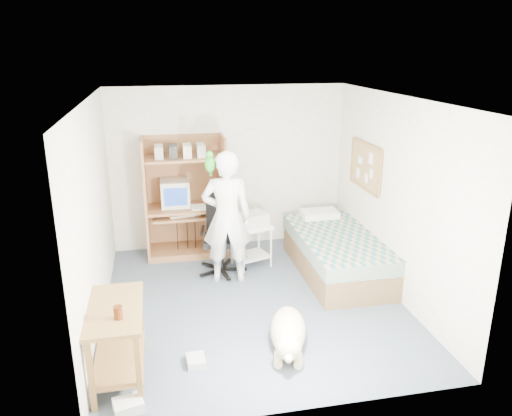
{
  "coord_description": "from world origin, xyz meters",
  "views": [
    {
      "loc": [
        -1.08,
        -5.47,
        3.06
      ],
      "look_at": [
        0.14,
        0.55,
        1.05
      ],
      "focal_mm": 35.0,
      "sensor_mm": 36.0,
      "label": 1
    }
  ],
  "objects_px": {
    "computer_hutch": "(186,202)",
    "side_desk": "(117,332)",
    "dog": "(288,332)",
    "printer_cart": "(251,239)",
    "person": "(227,218)",
    "bed": "(336,253)",
    "office_chair": "(221,245)"
  },
  "relations": [
    {
      "from": "bed",
      "to": "side_desk",
      "type": "distance_m",
      "value": 3.39
    },
    {
      "from": "computer_hutch",
      "to": "dog",
      "type": "height_order",
      "value": "computer_hutch"
    },
    {
      "from": "office_chair",
      "to": "dog",
      "type": "height_order",
      "value": "office_chair"
    },
    {
      "from": "side_desk",
      "to": "office_chair",
      "type": "height_order",
      "value": "office_chair"
    },
    {
      "from": "side_desk",
      "to": "person",
      "type": "bearing_deg",
      "value": 54.92
    },
    {
      "from": "computer_hutch",
      "to": "side_desk",
      "type": "height_order",
      "value": "computer_hutch"
    },
    {
      "from": "computer_hutch",
      "to": "office_chair",
      "type": "xyz_separation_m",
      "value": [
        0.43,
        -0.74,
        -0.44
      ]
    },
    {
      "from": "side_desk",
      "to": "office_chair",
      "type": "bearing_deg",
      "value": 59.66
    },
    {
      "from": "bed",
      "to": "printer_cart",
      "type": "height_order",
      "value": "bed"
    },
    {
      "from": "computer_hutch",
      "to": "bed",
      "type": "distance_m",
      "value": 2.35
    },
    {
      "from": "bed",
      "to": "person",
      "type": "distance_m",
      "value": 1.64
    },
    {
      "from": "dog",
      "to": "printer_cart",
      "type": "distance_m",
      "value": 2.15
    },
    {
      "from": "bed",
      "to": "person",
      "type": "relative_size",
      "value": 1.13
    },
    {
      "from": "computer_hutch",
      "to": "bed",
      "type": "height_order",
      "value": "computer_hutch"
    },
    {
      "from": "side_desk",
      "to": "office_chair",
      "type": "xyz_separation_m",
      "value": [
        1.28,
        2.19,
        -0.11
      ]
    },
    {
      "from": "person",
      "to": "printer_cart",
      "type": "relative_size",
      "value": 2.89
    },
    {
      "from": "person",
      "to": "dog",
      "type": "relative_size",
      "value": 1.56
    },
    {
      "from": "bed",
      "to": "printer_cart",
      "type": "xyz_separation_m",
      "value": [
        -1.12,
        0.46,
        0.12
      ]
    },
    {
      "from": "person",
      "to": "dog",
      "type": "bearing_deg",
      "value": 111.87
    },
    {
      "from": "dog",
      "to": "printer_cart",
      "type": "height_order",
      "value": "printer_cart"
    },
    {
      "from": "side_desk",
      "to": "person",
      "type": "height_order",
      "value": "person"
    },
    {
      "from": "bed",
      "to": "dog",
      "type": "bearing_deg",
      "value": -124.22
    },
    {
      "from": "computer_hutch",
      "to": "person",
      "type": "relative_size",
      "value": 1.0
    },
    {
      "from": "office_chair",
      "to": "printer_cart",
      "type": "height_order",
      "value": "office_chair"
    },
    {
      "from": "office_chair",
      "to": "person",
      "type": "relative_size",
      "value": 0.6
    },
    {
      "from": "computer_hutch",
      "to": "bed",
      "type": "relative_size",
      "value": 0.89
    },
    {
      "from": "bed",
      "to": "office_chair",
      "type": "height_order",
      "value": "office_chair"
    },
    {
      "from": "person",
      "to": "printer_cart",
      "type": "xyz_separation_m",
      "value": [
        0.4,
        0.38,
        -0.49
      ]
    },
    {
      "from": "bed",
      "to": "dog",
      "type": "relative_size",
      "value": 1.75
    },
    {
      "from": "computer_hutch",
      "to": "office_chair",
      "type": "distance_m",
      "value": 0.96
    },
    {
      "from": "bed",
      "to": "dog",
      "type": "height_order",
      "value": "bed"
    },
    {
      "from": "computer_hutch",
      "to": "bed",
      "type": "bearing_deg",
      "value": -29.29
    }
  ]
}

